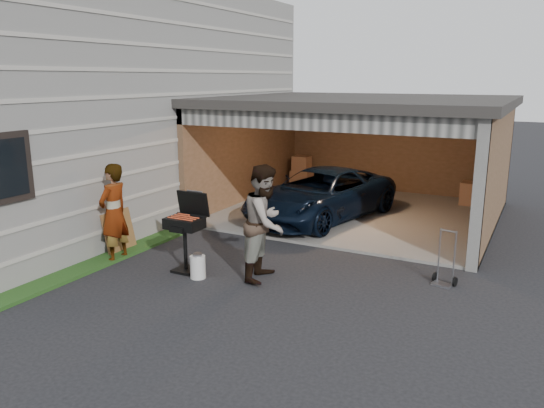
{
  "coord_description": "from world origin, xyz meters",
  "views": [
    {
      "loc": [
        4.89,
        -6.01,
        3.36
      ],
      "look_at": [
        0.6,
        2.16,
        1.15
      ],
      "focal_mm": 35.0,
      "sensor_mm": 36.0,
      "label": 1
    }
  ],
  "objects": [
    {
      "name": "garage",
      "position": [
        0.76,
        6.79,
        1.87
      ],
      "size": [
        6.8,
        6.3,
        2.9
      ],
      "color": "#605E59",
      "rests_on": "ground"
    },
    {
      "name": "woman",
      "position": [
        -2.1,
        1.01,
        0.92
      ],
      "size": [
        0.48,
        0.7,
        1.84
      ],
      "primitive_type": "imported",
      "rotation": [
        0.0,
        0.0,
        -1.52
      ],
      "color": "#98B1BF",
      "rests_on": "ground"
    },
    {
      "name": "groundcover_strip",
      "position": [
        -2.25,
        -1.0,
        0.03
      ],
      "size": [
        0.5,
        8.0,
        0.06
      ],
      "primitive_type": "cube",
      "color": "#193814",
      "rests_on": "ground"
    },
    {
      "name": "plywood_panel",
      "position": [
        -2.4,
        1.42,
        0.41
      ],
      "size": [
        0.21,
        0.75,
        0.83
      ],
      "primitive_type": "cube",
      "rotation": [
        0.0,
        -0.21,
        0.0
      ],
      "color": "brown",
      "rests_on": "ground"
    },
    {
      "name": "man",
      "position": [
        0.8,
        1.53,
        0.98
      ],
      "size": [
        0.85,
        1.04,
        1.97
      ],
      "primitive_type": "imported",
      "rotation": [
        0.0,
        0.0,
        1.69
      ],
      "color": "#432B1A",
      "rests_on": "ground"
    },
    {
      "name": "bbq_grill",
      "position": [
        -0.6,
        1.19,
        0.84
      ],
      "size": [
        0.63,
        0.55,
        1.4
      ],
      "color": "black",
      "rests_on": "ground"
    },
    {
      "name": "ground",
      "position": [
        0.0,
        0.0,
        0.0
      ],
      "size": [
        80.0,
        80.0,
        0.0
      ],
      "primitive_type": "plane",
      "color": "black",
      "rests_on": "ground"
    },
    {
      "name": "minivan",
      "position": [
        0.2,
        5.4,
        0.59
      ],
      "size": [
        2.87,
        4.61,
        1.19
      ],
      "primitive_type": "imported",
      "rotation": [
        0.0,
        0.0,
        -0.22
      ],
      "color": "black",
      "rests_on": "ground"
    },
    {
      "name": "propane_tank",
      "position": [
        -0.22,
        0.99,
        0.2
      ],
      "size": [
        0.33,
        0.33,
        0.4
      ],
      "primitive_type": "cylinder",
      "rotation": [
        0.0,
        0.0,
        0.31
      ],
      "color": "silver",
      "rests_on": "ground"
    },
    {
      "name": "hand_truck",
      "position": [
        3.57,
        2.64,
        0.18
      ],
      "size": [
        0.41,
        0.35,
        0.94
      ],
      "rotation": [
        0.0,
        0.0,
        -0.23
      ],
      "color": "gray",
      "rests_on": "ground"
    },
    {
      "name": "house",
      "position": [
        -6.0,
        4.0,
        2.75
      ],
      "size": [
        7.0,
        11.0,
        5.5
      ],
      "primitive_type": "cube",
      "color": "#474744",
      "rests_on": "ground"
    }
  ]
}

